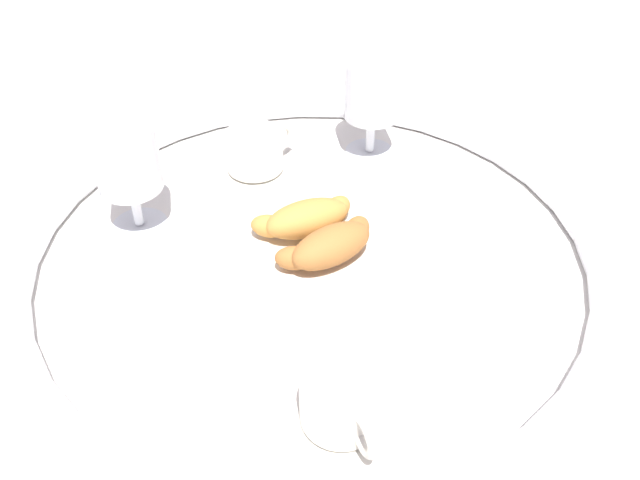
{
  "coord_description": "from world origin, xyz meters",
  "views": [
    {
      "loc": [
        -0.37,
        -0.5,
        0.55
      ],
      "look_at": [
        0.01,
        -0.01,
        0.03
      ],
      "focal_mm": 40.05,
      "sensor_mm": 36.0,
      "label": 1
    }
  ],
  "objects_px": {
    "pastry_plate": "(320,252)",
    "croissant_small": "(306,218)",
    "folded_napkin": "(501,286)",
    "coffee_cup_near": "(255,156)",
    "juice_glass_right": "(127,162)",
    "croissant_large": "(331,244)",
    "coffee_cup_far": "(342,406)",
    "juice_glass_left": "(372,94)"
  },
  "relations": [
    {
      "from": "croissant_small",
      "to": "coffee_cup_near",
      "type": "relative_size",
      "value": 0.97
    },
    {
      "from": "folded_napkin",
      "to": "pastry_plate",
      "type": "bearing_deg",
      "value": 129.0
    },
    {
      "from": "juice_glass_left",
      "to": "juice_glass_right",
      "type": "bearing_deg",
      "value": 171.72
    },
    {
      "from": "coffee_cup_near",
      "to": "coffee_cup_far",
      "type": "relative_size",
      "value": 1.0
    },
    {
      "from": "coffee_cup_near",
      "to": "juice_glass_right",
      "type": "xyz_separation_m",
      "value": [
        -0.18,
        -0.01,
        0.07
      ]
    },
    {
      "from": "pastry_plate",
      "to": "coffee_cup_far",
      "type": "bearing_deg",
      "value": -122.66
    },
    {
      "from": "croissant_small",
      "to": "folded_napkin",
      "type": "relative_size",
      "value": 1.2
    },
    {
      "from": "croissant_large",
      "to": "coffee_cup_near",
      "type": "height_order",
      "value": "croissant_large"
    },
    {
      "from": "coffee_cup_near",
      "to": "juice_glass_right",
      "type": "height_order",
      "value": "juice_glass_right"
    },
    {
      "from": "coffee_cup_near",
      "to": "juice_glass_left",
      "type": "xyz_separation_m",
      "value": [
        0.15,
        -0.06,
        0.07
      ]
    },
    {
      "from": "pastry_plate",
      "to": "folded_napkin",
      "type": "relative_size",
      "value": 2.06
    },
    {
      "from": "pastry_plate",
      "to": "folded_napkin",
      "type": "height_order",
      "value": "pastry_plate"
    },
    {
      "from": "croissant_small",
      "to": "croissant_large",
      "type": "bearing_deg",
      "value": -96.45
    },
    {
      "from": "juice_glass_right",
      "to": "pastry_plate",
      "type": "bearing_deg",
      "value": -53.41
    },
    {
      "from": "pastry_plate",
      "to": "croissant_large",
      "type": "distance_m",
      "value": 0.04
    },
    {
      "from": "croissant_small",
      "to": "juice_glass_right",
      "type": "relative_size",
      "value": 0.95
    },
    {
      "from": "coffee_cup_far",
      "to": "juice_glass_right",
      "type": "xyz_separation_m",
      "value": [
        -0.01,
        0.38,
        0.07
      ]
    },
    {
      "from": "coffee_cup_near",
      "to": "juice_glass_right",
      "type": "distance_m",
      "value": 0.19
    },
    {
      "from": "coffee_cup_near",
      "to": "folded_napkin",
      "type": "relative_size",
      "value": 1.24
    },
    {
      "from": "juice_glass_left",
      "to": "folded_napkin",
      "type": "height_order",
      "value": "juice_glass_left"
    },
    {
      "from": "juice_glass_right",
      "to": "coffee_cup_far",
      "type": "bearing_deg",
      "value": -87.78
    },
    {
      "from": "coffee_cup_far",
      "to": "folded_napkin",
      "type": "height_order",
      "value": "coffee_cup_far"
    },
    {
      "from": "pastry_plate",
      "to": "croissant_large",
      "type": "bearing_deg",
      "value": -96.11
    },
    {
      "from": "juice_glass_left",
      "to": "folded_napkin",
      "type": "bearing_deg",
      "value": -102.02
    },
    {
      "from": "croissant_large",
      "to": "juice_glass_left",
      "type": "relative_size",
      "value": 0.98
    },
    {
      "from": "croissant_small",
      "to": "coffee_cup_near",
      "type": "height_order",
      "value": "croissant_small"
    },
    {
      "from": "coffee_cup_near",
      "to": "folded_napkin",
      "type": "xyz_separation_m",
      "value": [
        0.09,
        -0.36,
        -0.02
      ]
    },
    {
      "from": "croissant_large",
      "to": "pastry_plate",
      "type": "bearing_deg",
      "value": 83.89
    },
    {
      "from": "pastry_plate",
      "to": "coffee_cup_far",
      "type": "relative_size",
      "value": 1.67
    },
    {
      "from": "croissant_small",
      "to": "juice_glass_right",
      "type": "distance_m",
      "value": 0.22
    },
    {
      "from": "coffee_cup_near",
      "to": "coffee_cup_far",
      "type": "height_order",
      "value": "same"
    },
    {
      "from": "croissant_small",
      "to": "folded_napkin",
      "type": "height_order",
      "value": "croissant_small"
    },
    {
      "from": "juice_glass_left",
      "to": "pastry_plate",
      "type": "bearing_deg",
      "value": -144.72
    },
    {
      "from": "juice_glass_left",
      "to": "folded_napkin",
      "type": "xyz_separation_m",
      "value": [
        -0.06,
        -0.3,
        -0.09
      ]
    },
    {
      "from": "croissant_large",
      "to": "coffee_cup_far",
      "type": "height_order",
      "value": "croissant_large"
    },
    {
      "from": "coffee_cup_far",
      "to": "juice_glass_right",
      "type": "bearing_deg",
      "value": 92.22
    },
    {
      "from": "croissant_large",
      "to": "coffee_cup_near",
      "type": "relative_size",
      "value": 1.01
    },
    {
      "from": "folded_napkin",
      "to": "juice_glass_left",
      "type": "bearing_deg",
      "value": 77.98
    },
    {
      "from": "coffee_cup_near",
      "to": "coffee_cup_far",
      "type": "distance_m",
      "value": 0.42
    },
    {
      "from": "pastry_plate",
      "to": "croissant_small",
      "type": "height_order",
      "value": "croissant_small"
    },
    {
      "from": "pastry_plate",
      "to": "croissant_small",
      "type": "distance_m",
      "value": 0.04
    },
    {
      "from": "pastry_plate",
      "to": "croissant_large",
      "type": "xyz_separation_m",
      "value": [
        -0.0,
        -0.02,
        0.03
      ]
    }
  ]
}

